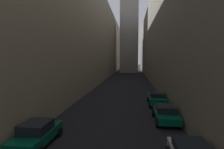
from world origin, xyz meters
name	(u,v)px	position (x,y,z in m)	size (l,w,h in m)	color
ground_plane	(127,81)	(0.00, 48.00, 0.00)	(264.00, 264.00, 0.00)	black
building_block_left	(84,39)	(-11.12, 50.00, 10.63)	(11.24, 108.00, 21.26)	gray
building_block_right	(171,40)	(10.91, 50.00, 9.99)	(10.83, 108.00, 19.99)	#756B5B
parked_car_left_second	(37,133)	(-4.40, 12.27, 0.77)	(1.96, 4.21, 1.52)	#05472D
parked_car_right_third	(166,113)	(4.40, 17.69, 0.74)	(1.99, 4.09, 1.42)	#05472D
parked_car_right_far	(157,98)	(4.40, 23.63, 0.79)	(2.06, 4.14, 1.49)	#05472D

